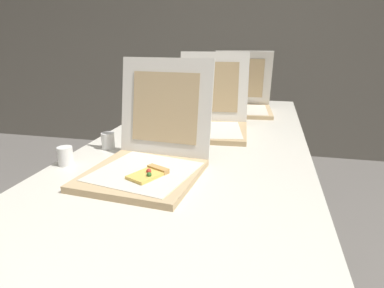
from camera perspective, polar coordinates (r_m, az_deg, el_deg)
name	(u,v)px	position (r m, az deg, el deg)	size (l,w,h in m)	color
wall_back	(244,26)	(3.51, 8.99, 19.60)	(10.00, 0.10, 2.60)	gray
table	(197,155)	(1.42, 0.80, -1.87)	(0.93, 2.31, 0.74)	silver
pizza_box_front	(148,158)	(1.11, -7.64, -2.44)	(0.39, 0.45, 0.37)	tan
pizza_box_middle	(210,121)	(1.61, 3.14, 4.07)	(0.38, 0.43, 0.37)	tan
pizza_box_back	(242,103)	(2.08, 8.70, 7.03)	(0.38, 0.39, 0.37)	tan
cup_white_near_center	(108,141)	(1.40, -14.39, 0.58)	(0.05, 0.05, 0.07)	white
cup_white_near_left	(65,156)	(1.27, -21.15, -1.95)	(0.05, 0.05, 0.07)	white
cup_white_mid	(136,128)	(1.57, -9.72, 2.77)	(0.05, 0.05, 0.07)	white
cup_white_far	(174,116)	(1.80, -3.21, 4.91)	(0.05, 0.05, 0.07)	white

